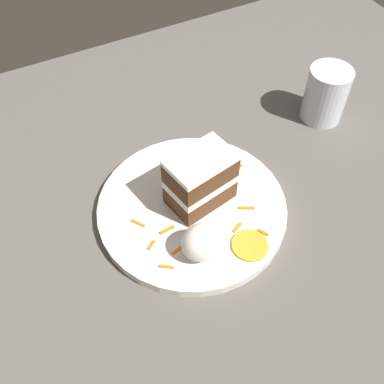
{
  "coord_description": "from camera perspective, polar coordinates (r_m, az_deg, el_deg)",
  "views": [
    {
      "loc": [
        -0.23,
        -0.39,
        0.62
      ],
      "look_at": [
        -0.04,
        -0.02,
        0.09
      ],
      "focal_mm": 42.0,
      "sensor_mm": 36.0,
      "label": 1
    }
  ],
  "objects": [
    {
      "name": "cream_dollop",
      "position": [
        0.64,
        1.26,
        -6.39
      ],
      "size": [
        0.06,
        0.05,
        0.05
      ],
      "primitive_type": "ellipsoid",
      "color": "white",
      "rests_on": "plate"
    },
    {
      "name": "orange_garnish",
      "position": [
        0.67,
        7.37,
        -6.74
      ],
      "size": [
        0.05,
        0.05,
        0.0
      ],
      "primitive_type": "cylinder",
      "color": "orange",
      "rests_on": "plate"
    },
    {
      "name": "plate",
      "position": [
        0.72,
        0.0,
        -2.06
      ],
      "size": [
        0.3,
        0.3,
        0.02
      ],
      "primitive_type": "cylinder",
      "color": "silver",
      "rests_on": "dining_table"
    },
    {
      "name": "cake_slice",
      "position": [
        0.68,
        1.08,
        1.6
      ],
      "size": [
        0.11,
        0.08,
        0.09
      ],
      "rotation": [
        0.0,
        0.0,
        1.77
      ],
      "color": "#4C2D19",
      "rests_on": "plate"
    },
    {
      "name": "ground_plane",
      "position": [
        0.77,
        1.79,
        -2.22
      ],
      "size": [
        6.0,
        6.0,
        0.0
      ],
      "primitive_type": "plane",
      "color": "black",
      "rests_on": "ground"
    },
    {
      "name": "dining_table",
      "position": [
        0.76,
        1.83,
        -1.42
      ],
      "size": [
        1.35,
        0.98,
        0.04
      ],
      "primitive_type": "cube",
      "color": "#56514C",
      "rests_on": "ground"
    },
    {
      "name": "carrot_shreds_scatter",
      "position": [
        0.69,
        0.85,
        -4.26
      ],
      "size": [
        0.21,
        0.14,
        0.0
      ],
      "color": "orange",
      "rests_on": "plate"
    },
    {
      "name": "drinking_glass",
      "position": [
        0.88,
        16.51,
        11.43
      ],
      "size": [
        0.08,
        0.08,
        0.1
      ],
      "color": "silver",
      "rests_on": "dining_table"
    }
  ]
}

